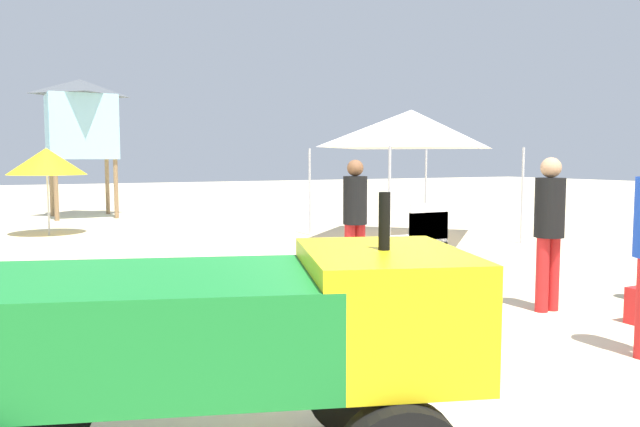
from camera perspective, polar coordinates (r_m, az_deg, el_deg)
ground at (r=5.73m, az=8.13°, el=-11.99°), size 80.00×80.00×0.00m
utility_cart at (r=3.23m, az=-8.47°, el=-10.93°), size 2.80×2.00×1.50m
stacked_plastic_chairs at (r=6.80m, az=9.25°, el=-3.26°), size 0.48×0.48×1.20m
surfboard_pile at (r=7.13m, az=-15.19°, el=-7.05°), size 2.57×0.82×0.40m
lifeguard_near_right at (r=7.23m, az=20.23°, el=-0.85°), size 0.32×0.32×1.69m
lifeguard_far_right at (r=8.28m, az=3.22°, el=0.03°), size 0.32×0.32×1.66m
popup_canopy at (r=13.11m, az=8.35°, el=7.65°), size 3.19×3.19×2.68m
lifeguard_tower at (r=19.12m, az=-21.02°, el=8.07°), size 1.98×1.98×3.92m
beach_umbrella_left at (r=14.90m, az=-23.72°, el=4.39°), size 1.67×1.67×1.91m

